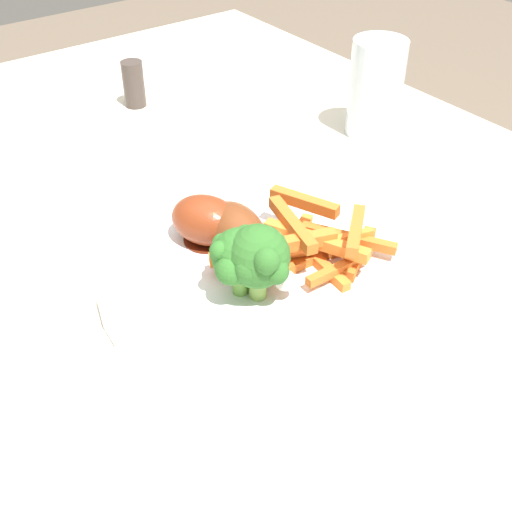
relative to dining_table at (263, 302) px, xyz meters
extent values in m
cube|color=silver|center=(0.00, 0.00, 0.08)|extent=(1.24, 0.80, 0.03)
cylinder|color=#ACA695|center=(-0.56, 0.34, -0.28)|extent=(0.06, 0.06, 0.68)
cylinder|color=white|center=(0.06, -0.05, 0.10)|extent=(0.29, 0.29, 0.01)
cylinder|color=#84AE4C|center=(0.09, -0.07, 0.12)|extent=(0.02, 0.02, 0.02)
sphere|color=#2D6425|center=(0.09, -0.07, 0.15)|extent=(0.06, 0.06, 0.06)
sphere|color=#2D6425|center=(0.07, -0.09, 0.16)|extent=(0.02, 0.02, 0.02)
sphere|color=#2D6425|center=(0.09, -0.09, 0.15)|extent=(0.03, 0.03, 0.03)
sphere|color=#2D6425|center=(0.10, -0.08, 0.16)|extent=(0.02, 0.02, 0.02)
sphere|color=#2D6425|center=(0.11, -0.07, 0.15)|extent=(0.02, 0.02, 0.02)
sphere|color=#2D6425|center=(0.11, -0.08, 0.16)|extent=(0.02, 0.02, 0.02)
sphere|color=#2D6425|center=(0.06, -0.08, 0.16)|extent=(0.02, 0.02, 0.02)
cylinder|color=#72B148|center=(0.07, -0.08, 0.12)|extent=(0.01, 0.01, 0.02)
sphere|color=#2E6927|center=(0.07, -0.08, 0.15)|extent=(0.05, 0.05, 0.05)
sphere|color=#2E6927|center=(0.06, -0.07, 0.16)|extent=(0.02, 0.02, 0.02)
sphere|color=#2E6927|center=(0.07, -0.10, 0.15)|extent=(0.02, 0.02, 0.02)
sphere|color=#2E6927|center=(0.06, -0.09, 0.16)|extent=(0.02, 0.02, 0.02)
sphere|color=#2E6927|center=(0.07, -0.10, 0.16)|extent=(0.02, 0.02, 0.02)
sphere|color=#2E6927|center=(0.09, -0.09, 0.15)|extent=(0.02, 0.02, 0.02)
sphere|color=#2E6927|center=(0.08, -0.10, 0.15)|extent=(0.03, 0.03, 0.03)
cube|color=orange|center=(0.08, 0.00, 0.11)|extent=(0.10, 0.02, 0.01)
cube|color=#CC6625|center=(0.04, 0.02, 0.14)|extent=(0.07, 0.04, 0.01)
cube|color=orange|center=(0.08, -0.02, 0.14)|extent=(0.03, 0.06, 0.01)
cube|color=#C96525|center=(0.06, -0.01, 0.14)|extent=(0.09, 0.03, 0.01)
cube|color=#CD6725|center=(0.08, 0.01, 0.11)|extent=(0.04, 0.08, 0.01)
cube|color=orange|center=(0.08, 0.01, 0.13)|extent=(0.03, 0.10, 0.01)
cube|color=orange|center=(0.08, 0.00, 0.13)|extent=(0.10, 0.05, 0.01)
cube|color=#CF6826|center=(0.10, 0.04, 0.11)|extent=(0.05, 0.07, 0.01)
cube|color=#C86424|center=(0.10, 0.03, 0.15)|extent=(0.05, 0.06, 0.01)
cube|color=orange|center=(0.06, -0.05, 0.12)|extent=(0.05, 0.09, 0.01)
cube|color=orange|center=(0.05, 0.00, 0.11)|extent=(0.06, 0.08, 0.01)
cube|color=#CC6625|center=(0.11, 0.00, 0.12)|extent=(0.01, 0.07, 0.01)
cube|color=orange|center=(0.08, -0.03, 0.11)|extent=(0.01, 0.06, 0.01)
cube|color=#CE6726|center=(0.08, 0.04, 0.12)|extent=(0.09, 0.06, 0.01)
cylinder|color=#5A1E0E|center=(-0.01, -0.06, 0.11)|extent=(0.05, 0.05, 0.00)
ellipsoid|color=maroon|center=(-0.01, -0.06, 0.13)|extent=(0.09, 0.08, 0.05)
cylinder|color=beige|center=(0.04, -0.04, 0.13)|extent=(0.04, 0.03, 0.01)
sphere|color=silver|center=(0.05, -0.03, 0.13)|extent=(0.02, 0.02, 0.02)
cylinder|color=#502110|center=(0.02, -0.05, 0.11)|extent=(0.04, 0.04, 0.00)
ellipsoid|color=brown|center=(0.02, -0.05, 0.13)|extent=(0.08, 0.06, 0.05)
cylinder|color=beige|center=(0.08, -0.05, 0.13)|extent=(0.05, 0.02, 0.01)
sphere|color=silver|center=(0.10, -0.06, 0.13)|extent=(0.02, 0.02, 0.02)
cube|color=silver|center=(-0.37, 0.18, 0.10)|extent=(0.01, 0.19, 0.00)
cylinder|color=silver|center=(-0.10, 0.25, 0.16)|extent=(0.07, 0.07, 0.12)
cylinder|color=#423833|center=(-0.35, 0.04, 0.13)|extent=(0.03, 0.03, 0.06)
camera|label=1|loc=(0.44, -0.34, 0.50)|focal=46.49mm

